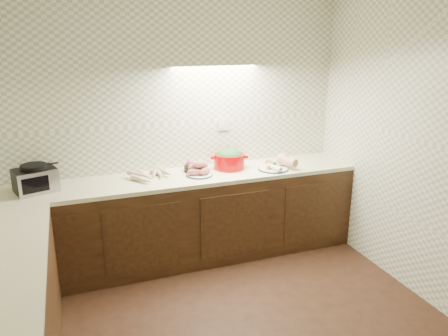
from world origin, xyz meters
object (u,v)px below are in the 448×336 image
object	(u,v)px
parsnip_pile	(153,175)
sweet_potato_plate	(199,170)
toaster_oven	(35,179)
veg_plate	(278,163)
onion_bowl	(192,167)
dutch_oven	(229,158)

from	to	relation	value
parsnip_pile	sweet_potato_plate	world-z (taller)	sweet_potato_plate
toaster_oven	veg_plate	distance (m)	2.33
parsnip_pile	onion_bowl	size ratio (longest dim) A/B	2.45
parsnip_pile	dutch_oven	distance (m)	0.81
toaster_oven	veg_plate	bearing A→B (deg)	-20.07
sweet_potato_plate	onion_bowl	distance (m)	0.16
onion_bowl	dutch_oven	world-z (taller)	dutch_oven
toaster_oven	onion_bowl	xyz separation A→B (m)	(1.45, 0.09, -0.07)
parsnip_pile	veg_plate	xyz separation A→B (m)	(1.29, -0.11, 0.02)
toaster_oven	onion_bowl	bearing A→B (deg)	-13.96
sweet_potato_plate	dutch_oven	distance (m)	0.38
veg_plate	sweet_potato_plate	bearing A→B (deg)	177.12
toaster_oven	sweet_potato_plate	distance (m)	1.49
parsnip_pile	dutch_oven	bearing A→B (deg)	3.43
dutch_oven	veg_plate	xyz separation A→B (m)	(0.48, -0.16, -0.05)
toaster_oven	dutch_oven	bearing A→B (deg)	-15.83
toaster_oven	parsnip_pile	xyz separation A→B (m)	(1.04, 0.00, -0.08)
toaster_oven	veg_plate	size ratio (longest dim) A/B	1.03
veg_plate	dutch_oven	bearing A→B (deg)	161.72
dutch_oven	parsnip_pile	bearing A→B (deg)	-162.77
onion_bowl	veg_plate	world-z (taller)	veg_plate
onion_bowl	toaster_oven	bearing A→B (deg)	-176.53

